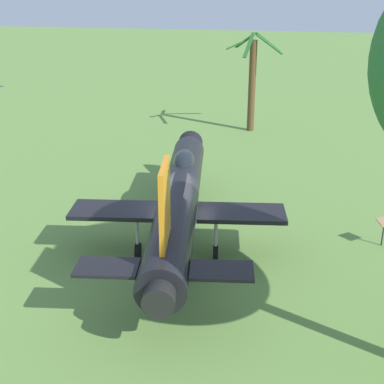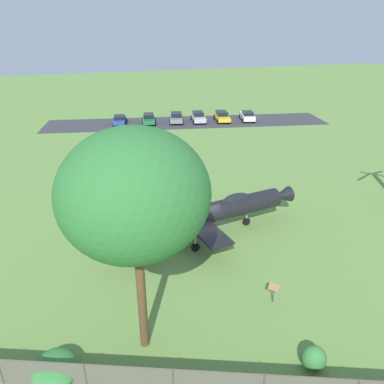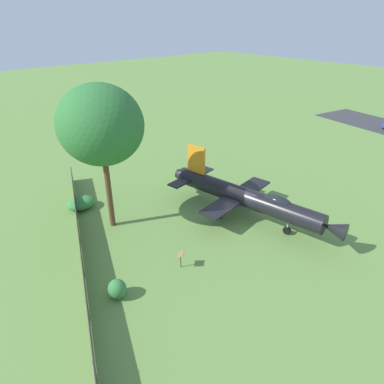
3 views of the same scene
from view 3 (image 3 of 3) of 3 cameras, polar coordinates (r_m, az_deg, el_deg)
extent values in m
plane|color=#668E42|center=(27.91, 8.46, -4.09)|extent=(200.00, 200.00, 0.00)
cylinder|color=black|center=(27.01, 8.73, -0.81)|extent=(12.86, 3.53, 1.46)
cone|color=black|center=(24.76, 22.65, -5.68)|extent=(1.78, 1.49, 1.24)
cylinder|color=black|center=(30.51, -1.92, 2.97)|extent=(0.74, 0.96, 0.88)
ellipsoid|color=black|center=(25.60, 14.17, -1.48)|extent=(2.32, 1.25, 0.84)
cube|color=orange|center=(28.69, 0.71, 5.50)|extent=(1.80, 0.43, 2.36)
cube|color=black|center=(29.19, 10.06, 0.95)|extent=(2.15, 3.45, 0.16)
cube|color=black|center=(25.65, 4.72, -2.66)|extent=(2.15, 3.45, 0.16)
cube|color=black|center=(30.85, 1.86, 3.56)|extent=(1.38, 1.96, 0.10)
cube|color=black|center=(28.58, -2.17, 1.51)|extent=(1.38, 1.96, 0.10)
cylinder|color=#A5A8AD|center=(25.98, 15.81, -4.97)|extent=(0.12, 0.12, 1.37)
cylinder|color=black|center=(26.35, 15.62, -6.23)|extent=(0.62, 0.28, 0.60)
cylinder|color=#A5A8AD|center=(29.06, 7.96, -0.45)|extent=(0.12, 0.12, 1.37)
cylinder|color=black|center=(29.38, 7.88, -1.63)|extent=(0.62, 0.28, 0.60)
cylinder|color=#A5A8AD|center=(26.94, 4.69, -2.66)|extent=(0.12, 0.12, 1.37)
cylinder|color=black|center=(27.29, 4.63, -3.90)|extent=(0.62, 0.28, 0.60)
cylinder|color=brown|center=(25.75, -13.81, 0.50)|extent=(0.41, 0.41, 6.27)
ellipsoid|color=#2D7033|center=(24.01, -15.11, 10.81)|extent=(6.16, 5.75, 5.50)
cylinder|color=#4C4238|center=(35.19, -19.52, 2.90)|extent=(0.08, 0.08, 1.50)
cylinder|color=#4C4238|center=(31.84, -19.23, 0.32)|extent=(0.08, 0.08, 1.50)
cylinder|color=#4C4238|center=(28.57, -18.88, -2.86)|extent=(0.08, 0.08, 1.50)
cylinder|color=#4C4238|center=(25.41, -18.43, -6.84)|extent=(0.08, 0.08, 1.50)
cylinder|color=#4C4238|center=(22.41, -17.85, -11.91)|extent=(0.08, 0.08, 1.50)
cylinder|color=#4C4238|center=(19.64, -17.06, -18.48)|extent=(0.08, 0.08, 1.50)
cylinder|color=#4C4238|center=(17.21, -15.93, -27.04)|extent=(0.08, 0.08, 1.50)
cylinder|color=#4C4238|center=(23.49, -18.41, -7.84)|extent=(24.05, 9.27, 0.05)
cube|color=#59544C|center=(23.88, -18.16, -9.21)|extent=(24.04, 9.24, 1.44)
ellipsoid|color=#387F3D|center=(20.67, -12.43, -15.58)|extent=(1.12, 1.05, 1.17)
ellipsoid|color=#387F3D|center=(30.03, -18.12, -1.76)|extent=(1.98, 2.32, 0.98)
cylinder|color=#333333|center=(22.28, -1.90, -11.57)|extent=(0.06, 0.06, 0.90)
cube|color=olive|center=(21.92, -1.92, -10.42)|extent=(0.69, 0.71, 0.25)
cylinder|color=black|center=(56.64, 29.54, 9.53)|extent=(0.34, 0.67, 0.64)
camera|label=1|loc=(35.99, -18.53, 18.20)|focal=48.84mm
camera|label=2|loc=(22.84, -52.59, 16.76)|focal=34.74mm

